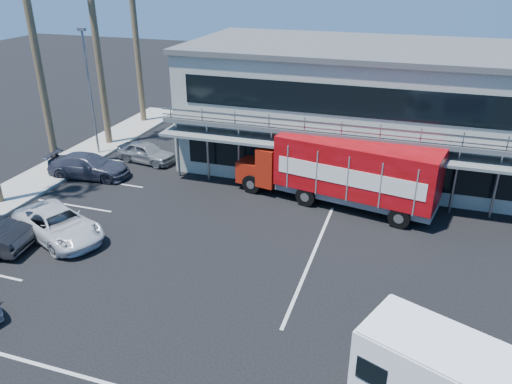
% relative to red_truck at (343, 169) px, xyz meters
% --- Properties ---
extents(ground, '(120.00, 120.00, 0.00)m').
position_rel_red_truck_xyz_m(ground, '(-2.28, -8.64, -1.96)').
color(ground, black).
rests_on(ground, ground).
extents(building, '(22.40, 12.00, 7.30)m').
position_rel_red_truck_xyz_m(building, '(0.72, 6.30, 1.69)').
color(building, gray).
rests_on(building, ground).
extents(curb_strip, '(3.00, 32.00, 0.16)m').
position_rel_red_truck_xyz_m(curb_strip, '(-17.28, -2.64, -1.88)').
color(curb_strip, '#A5A399').
rests_on(curb_strip, ground).
extents(light_pole_far, '(0.50, 0.25, 8.09)m').
position_rel_red_truck_xyz_m(light_pole_far, '(-16.48, 2.36, 2.54)').
color(light_pole_far, gray).
rests_on(light_pole_far, ground).
extents(red_truck, '(10.88, 4.43, 3.57)m').
position_rel_red_truck_xyz_m(red_truck, '(0.00, 0.00, 0.00)').
color(red_truck, '#9B1B0C').
rests_on(red_truck, ground).
extents(parked_car_c, '(5.54, 4.08, 1.40)m').
position_rel_red_truck_xyz_m(parked_car_c, '(-11.78, -7.66, -1.26)').
color(parked_car_c, silver).
rests_on(parked_car_c, ground).
extents(parked_car_d, '(5.03, 2.55, 1.40)m').
position_rel_red_truck_xyz_m(parked_car_d, '(-14.78, -1.04, -1.26)').
color(parked_car_d, '#333644').
rests_on(parked_car_d, ground).
extents(parked_car_e, '(4.06, 2.11, 1.32)m').
position_rel_red_truck_xyz_m(parked_car_e, '(-12.78, 2.16, -1.30)').
color(parked_car_e, gray).
rests_on(parked_car_e, ground).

